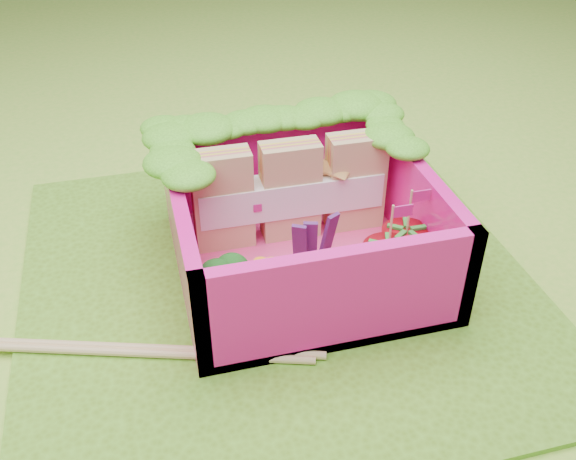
# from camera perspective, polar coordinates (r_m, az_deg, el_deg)

# --- Properties ---
(ground) EXTENTS (14.00, 14.00, 0.00)m
(ground) POSITION_cam_1_polar(r_m,az_deg,el_deg) (3.41, -1.03, -4.55)
(ground) COLOR #80C537
(ground) RESTS_ON ground
(placemat) EXTENTS (2.60, 2.60, 0.03)m
(placemat) POSITION_cam_1_polar(r_m,az_deg,el_deg) (3.40, -1.03, -4.36)
(placemat) COLOR #5A9020
(placemat) RESTS_ON ground
(bento_floor) EXTENTS (1.30, 1.30, 0.05)m
(bento_floor) POSITION_cam_1_polar(r_m,az_deg,el_deg) (3.45, 1.25, -2.87)
(bento_floor) COLOR #F13D85
(bento_floor) RESTS_ON placemat
(bento_box) EXTENTS (1.30, 1.30, 0.55)m
(bento_box) POSITION_cam_1_polar(r_m,az_deg,el_deg) (3.30, 1.30, 0.55)
(bento_box) COLOR #F81493
(bento_box) RESTS_ON placemat
(lettuce_ruffle) EXTENTS (1.43, 0.83, 0.11)m
(lettuce_ruffle) POSITION_cam_1_polar(r_m,az_deg,el_deg) (3.55, -0.82, 9.41)
(lettuce_ruffle) COLOR #398718
(lettuce_ruffle) RESTS_ON bento_box
(sandwich_stack) EXTENTS (1.06, 0.18, 0.56)m
(sandwich_stack) POSITION_cam_1_polar(r_m,az_deg,el_deg) (3.47, 0.30, 3.49)
(sandwich_stack) COLOR tan
(sandwich_stack) RESTS_ON bento_floor
(broccoli) EXTENTS (0.34, 0.34, 0.26)m
(broccoli) POSITION_cam_1_polar(r_m,az_deg,el_deg) (3.03, -6.08, -4.25)
(broccoli) COLOR #78AD54
(broccoli) RESTS_ON bento_floor
(carrot_sticks) EXTENTS (0.12, 0.08, 0.27)m
(carrot_sticks) POSITION_cam_1_polar(r_m,az_deg,el_deg) (3.07, -1.91, -4.75)
(carrot_sticks) COLOR orange
(carrot_sticks) RESTS_ON bento_floor
(purple_wedges) EXTENTS (0.22, 0.10, 0.38)m
(purple_wedges) POSITION_cam_1_polar(r_m,az_deg,el_deg) (3.19, 2.19, -1.62)
(purple_wedges) COLOR #421A5C
(purple_wedges) RESTS_ON bento_floor
(strawberry_left) EXTENTS (0.25, 0.25, 0.49)m
(strawberry_left) POSITION_cam_1_polar(r_m,az_deg,el_deg) (3.20, 8.75, -3.25)
(strawberry_left) COLOR red
(strawberry_left) RESTS_ON bento_floor
(strawberry_right) EXTENTS (0.25, 0.25, 0.49)m
(strawberry_right) POSITION_cam_1_polar(r_m,az_deg,el_deg) (3.32, 10.30, -1.78)
(strawberry_right) COLOR red
(strawberry_right) RESTS_ON bento_floor
(snap_peas) EXTENTS (0.91, 0.63, 0.05)m
(snap_peas) POSITION_cam_1_polar(r_m,az_deg,el_deg) (3.32, 7.00, -3.81)
(snap_peas) COLOR #5FA534
(snap_peas) RESTS_ON bento_floor
(chopsticks) EXTENTS (2.34, 0.79, 0.04)m
(chopsticks) POSITION_cam_1_polar(r_m,az_deg,el_deg) (3.16, -19.53, -9.78)
(chopsticks) COLOR tan
(chopsticks) RESTS_ON placemat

